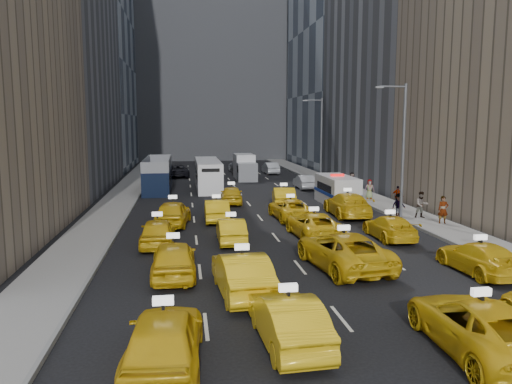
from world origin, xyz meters
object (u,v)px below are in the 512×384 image
taxi_2 (479,325)px  double_decker (158,175)px  taxi_0 (164,339)px  nypd_van (337,191)px  pedestrian_0 (443,210)px  city_bus (208,174)px  box_truck (245,167)px  taxi_1 (288,319)px

taxi_2 → double_decker: double_decker is taller
taxi_0 → nypd_van: 28.34m
double_decker → nypd_van: bearing=-29.8°
taxi_2 → pedestrian_0: (7.92, 16.51, 0.26)m
city_bus → taxi_0: bearing=-89.6°
nypd_van → box_truck: 19.45m
taxi_0 → pedestrian_0: 23.42m
city_bus → taxi_2: bearing=-75.9°
taxi_2 → pedestrian_0: 18.31m
taxi_2 → nypd_van: bearing=-96.6°
nypd_van → double_decker: bearing=148.4°
taxi_2 → pedestrian_0: bearing=-113.8°
taxi_2 → city_bus: size_ratio=0.50×
taxi_2 → double_decker: bearing=-71.7°
city_bus → box_truck: 8.77m
double_decker → city_bus: size_ratio=0.97×
nypd_van → box_truck: box_truck is taller
taxi_2 → taxi_1: bearing=-11.0°
taxi_0 → pedestrian_0: size_ratio=2.81×
box_truck → pedestrian_0: (9.23, -27.78, -0.37)m
taxi_1 → pedestrian_0: size_ratio=2.61×
taxi_1 → box_truck: (4.00, 43.09, 0.65)m
nypd_van → city_bus: city_bus is taller
taxi_2 → nypd_van: size_ratio=0.94×
taxi_1 → city_bus: (-0.61, 35.63, 0.64)m
nypd_van → taxi_2: bearing=-93.8°
city_bus → pedestrian_0: (13.84, -20.32, -0.37)m
taxi_2 → taxi_0: bearing=0.7°
city_bus → box_truck: box_truck is taller
taxi_0 → city_bus: 36.79m
double_decker → pedestrian_0: bearing=-40.0°
nypd_van → double_decker: double_decker is taller
taxi_2 → nypd_van: (3.80, 25.53, 0.34)m
taxi_0 → box_truck: box_truck is taller
taxi_0 → taxi_2: taxi_0 is taller
taxi_0 → double_decker: bearing=-83.5°
taxi_1 → city_bus: bearing=-92.4°
taxi_2 → box_truck: box_truck is taller
nypd_van → city_bus: size_ratio=0.53×
taxi_2 → double_decker: size_ratio=0.51×
city_bus → pedestrian_0: city_bus is taller
taxi_1 → city_bus: city_bus is taller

